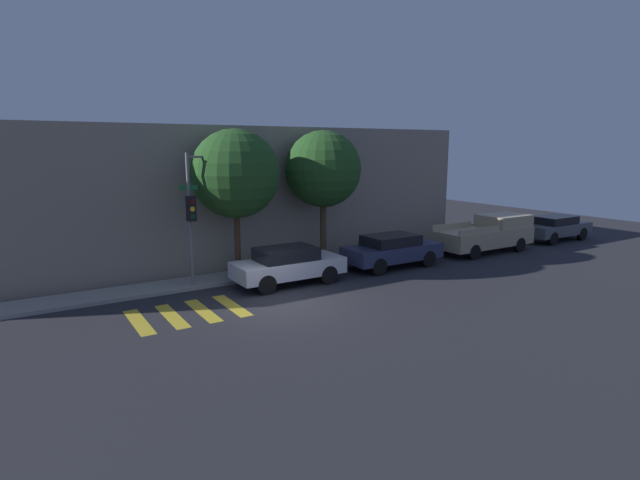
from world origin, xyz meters
TOP-DOWN VIEW (x-y plane):
  - ground_plane at (0.00, 0.00)m, footprint 60.00×60.00m
  - sidewalk at (0.00, 4.01)m, footprint 26.00×1.61m
  - building_row at (0.00, 8.21)m, footprint 26.00×6.00m
  - crosswalk at (-3.05, 0.80)m, footprint 3.46×2.60m
  - traffic_light_pole at (-1.62, 3.37)m, footprint 2.11×0.56m
  - sedan_near_corner at (1.32, 2.10)m, footprint 4.30×1.77m
  - sedan_middle at (6.53, 2.10)m, footprint 4.49×1.80m
  - pickup_truck at (12.79, 2.10)m, footprint 5.42×1.99m
  - sedan_far_end at (18.52, 2.10)m, footprint 4.46×1.76m
  - tree_near_corner at (0.05, 3.97)m, footprint 3.48×3.48m
  - tree_midblock at (4.12, 3.97)m, footprint 3.31×3.31m

SIDE VIEW (x-z plane):
  - ground_plane at x=0.00m, z-range 0.00..0.00m
  - crosswalk at x=-3.05m, z-range 0.00..0.00m
  - sidewalk at x=0.00m, z-range 0.00..0.14m
  - sedan_far_end at x=18.52m, z-range 0.06..1.47m
  - sedan_near_corner at x=1.32m, z-range 0.05..1.51m
  - sedan_middle at x=6.53m, z-range 0.06..1.51m
  - pickup_truck at x=12.79m, z-range 0.03..1.83m
  - building_row at x=0.00m, z-range 0.00..6.11m
  - traffic_light_pole at x=-1.62m, z-range 0.83..5.87m
  - tree_near_corner at x=0.05m, z-range 1.22..7.17m
  - tree_midblock at x=4.12m, z-range 1.30..7.25m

